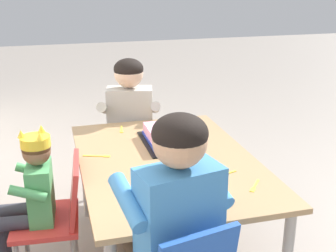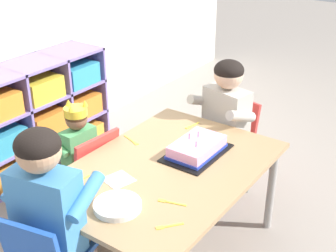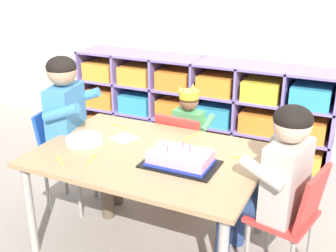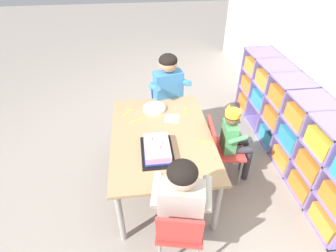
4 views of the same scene
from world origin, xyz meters
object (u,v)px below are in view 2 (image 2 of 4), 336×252
Objects in this scene: fork_beside_plate_stack at (168,226)px; fork_by_napkin at (132,141)px; classroom_chair_blue at (88,170)px; activity_table at (166,177)px; child_with_crown at (74,147)px; adult_helper_seated at (56,204)px; guest_at_table_side at (220,118)px; paper_plate_stack at (118,206)px; fork_near_cake_tray at (170,202)px; birthday_cake_on_tray at (197,148)px; classroom_chair_guest_side at (230,139)px; fork_at_table_front_edge at (192,126)px; fork_scattered_mid_table at (78,182)px.

fork_by_napkin is (0.53, 0.64, -0.00)m from fork_beside_plate_stack.
activity_table is at bearing 96.84° from classroom_chair_blue.
fork_beside_plate_stack is (-0.39, -0.98, 0.09)m from child_with_crown.
adult_helper_seated reaches higher than guest_at_table_side.
paper_plate_stack is 0.67m from fork_by_napkin.
paper_plate_stack reaches higher than fork_near_cake_tray.
adult_helper_seated is at bearing 165.84° from birthday_cake_on_tray.
child_with_crown is 1.23× the size of classroom_chair_guest_side.
birthday_cake_on_tray is 1.80× the size of paper_plate_stack.
classroom_chair_guest_side reaches higher than fork_near_cake_tray.
fork_at_table_front_edge is at bearing -100.46° from guest_at_table_side.
adult_helper_seated reaches higher than fork_beside_plate_stack.
paper_plate_stack is 1.63× the size of fork_near_cake_tray.
fork_beside_plate_stack and fork_at_table_front_edge have the same top height.
fork_near_cake_tray is at bearing 79.55° from child_with_crown.
fork_scattered_mid_table is 0.97× the size of fork_near_cake_tray.
guest_at_table_side reaches higher than fork_by_napkin.
fork_by_napkin is at bearing 127.66° from classroom_chair_blue.
fork_beside_plate_stack is (-0.38, -0.87, 0.21)m from classroom_chair_blue.
classroom_chair_blue is at bearing 92.46° from activity_table.
adult_helper_seated is at bearing 121.92° from fork_by_napkin.
child_with_crown is 5.98× the size of fork_near_cake_tray.
activity_table is 1.55× the size of child_with_crown.
fork_beside_plate_stack is at bearing -143.81° from activity_table.
fork_at_table_front_edge is (0.28, 0.21, -0.03)m from birthday_cake_on_tray.
activity_table is 11.88× the size of fork_beside_plate_stack.
fork_at_table_front_edge and fork_scattered_mid_table have the same top height.
fork_by_napkin is at bearing -102.62° from guest_at_table_side.
fork_near_cake_tray is at bearing 163.57° from fork_by_napkin.
guest_at_table_side reaches higher than fork_scattered_mid_table.
paper_plate_stack is (-0.65, 0.03, -0.02)m from birthday_cake_on_tray.
activity_table is at bearing 165.41° from birthday_cake_on_tray.
activity_table is 0.69m from child_with_crown.
child_with_crown is at bearing -61.49° from adult_helper_seated.
activity_table is 1.90× the size of classroom_chair_guest_side.
guest_at_table_side is 4.36× the size of paper_plate_stack.
classroom_chair_blue is at bearing -109.54° from classroom_chair_guest_side.
fork_near_cake_tray is at bearing -69.07° from fork_scattered_mid_table.
classroom_chair_blue is 4.67× the size of fork_by_napkin.
classroom_chair_blue reaches higher than fork_at_table_front_edge.
activity_table is 9.12× the size of fork_by_napkin.
adult_helper_seated is 9.91× the size of fork_beside_plate_stack.
paper_plate_stack is (-0.40, -0.60, 0.23)m from classroom_chair_blue.
fork_at_table_front_edge is at bearing 11.08° from paper_plate_stack.
guest_at_table_side is 1.00m from fork_near_cake_tray.
birthday_cake_on_tray is at bearing -133.08° from fork_at_table_front_edge.
classroom_chair_guest_side reaches higher than fork_by_napkin.
fork_beside_plate_stack is (0.23, -0.45, -0.07)m from adult_helper_seated.
fork_scattered_mid_table is (0.26, 0.13, -0.07)m from adult_helper_seated.
adult_helper_seated is 8.64× the size of fork_at_table_front_edge.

